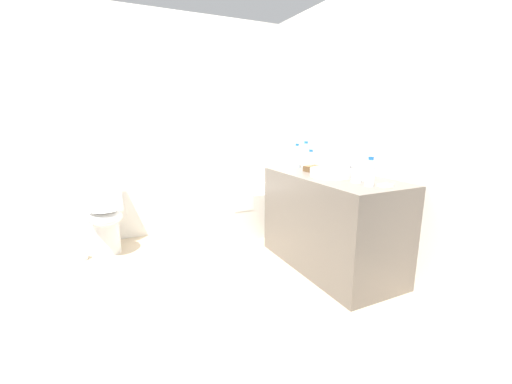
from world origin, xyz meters
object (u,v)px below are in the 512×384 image
water_bottle_2 (370,173)px  amenity_basket (312,169)px  sink_faucet (350,171)px  toilet_paper_roll (81,255)px  sink_basin (331,173)px  bathtub (226,211)px  water_bottle_0 (297,156)px  drinking_glass_1 (361,174)px  soap_dish (385,186)px  water_bottle_3 (306,155)px  toilet (105,215)px  drinking_glass_0 (356,176)px  water_bottle_1 (311,160)px

water_bottle_2 → amenity_basket: bearing=88.7°
sink_faucet → toilet_paper_roll: size_ratio=1.38×
sink_basin → sink_faucet: size_ratio=2.30×
bathtub → toilet_paper_roll: bathtub is taller
sink_faucet → water_bottle_0: (-0.20, 0.53, 0.08)m
drinking_glass_1 → soap_dish: (-0.01, -0.26, -0.04)m
water_bottle_0 → toilet_paper_roll: (-1.98, 0.61, -0.89)m
water_bottle_3 → drinking_glass_1: (0.00, -0.76, -0.07)m
toilet_paper_roll → amenity_basket: bearing=-23.0°
water_bottle_2 → drinking_glass_1: 0.21m
bathtub → sink_basin: size_ratio=4.46×
toilet → water_bottle_2: water_bottle_2 is taller
toilet → sink_faucet: sink_faucet is taller
sink_faucet → drinking_glass_1: bearing=-113.8°
toilet → toilet_paper_roll: 0.43m
toilet → sink_faucet: size_ratio=4.88×
sink_faucet → toilet_paper_roll: (-2.18, 1.14, -0.81)m
drinking_glass_0 → toilet_paper_roll: size_ratio=0.90×
toilet → drinking_glass_1: (1.83, -1.52, 0.50)m
amenity_basket → water_bottle_3: bearing=71.4°
soap_dish → toilet_paper_roll: bearing=141.4°
water_bottle_2 → water_bottle_1: bearing=84.3°
water_bottle_0 → drinking_glass_1: (0.09, -0.78, -0.06)m
water_bottle_1 → soap_dish: size_ratio=2.08×
drinking_glass_0 → soap_dish: bearing=-70.9°
sink_faucet → drinking_glass_1: (-0.11, -0.25, 0.02)m
bathtub → sink_faucet: (0.69, -1.24, 0.60)m
water_bottle_0 → sink_faucet: bearing=-69.8°
water_bottle_0 → toilet_paper_roll: size_ratio=2.16×
drinking_glass_1 → soap_dish: size_ratio=1.16×
water_bottle_0 → water_bottle_2: 0.96m
drinking_glass_0 → toilet_paper_roll: (-1.99, 1.43, -0.83)m
drinking_glass_1 → water_bottle_1: bearing=90.7°
bathtub → soap_dish: size_ratio=17.36×
water_bottle_1 → drinking_glass_0: size_ratio=1.90×
sink_faucet → amenity_basket: (-0.18, 0.29, -0.01)m
bathtub → drinking_glass_1: bearing=-68.7°
toilet_paper_roll → water_bottle_1: bearing=-19.3°
water_bottle_1 → drinking_glass_0: 0.71m
sink_basin → water_bottle_0: size_ratio=1.47×
sink_basin → water_bottle_0: (0.01, 0.53, 0.08)m
bathtub → drinking_glass_1: size_ratio=15.03×
drinking_glass_1 → amenity_basket: drinking_glass_1 is taller
water_bottle_3 → drinking_glass_1: water_bottle_3 is taller
sink_basin → drinking_glass_0: size_ratio=3.55×
water_bottle_1 → drinking_glass_0: (-0.08, -0.71, -0.04)m
drinking_glass_0 → drinking_glass_1: bearing=26.6°
drinking_glass_0 → drinking_glass_1: (0.09, 0.04, 0.00)m
toilet → water_bottle_1: size_ratio=3.96×
toilet → sink_faucet: (1.94, -1.28, 0.49)m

